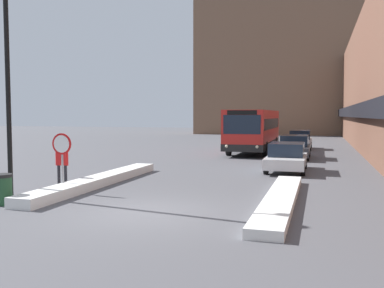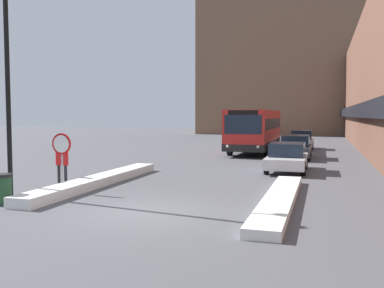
{
  "view_description": "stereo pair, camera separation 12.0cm",
  "coord_description": "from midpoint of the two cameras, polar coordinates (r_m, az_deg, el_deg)",
  "views": [
    {
      "loc": [
        4.74,
        -11.02,
        2.75
      ],
      "look_at": [
        -0.42,
        6.19,
        1.54
      ],
      "focal_mm": 40.0,
      "sensor_mm": 36.0,
      "label": 1
    },
    {
      "loc": [
        4.86,
        -10.99,
        2.75
      ],
      "look_at": [
        -0.42,
        6.19,
        1.54
      ],
      "focal_mm": 40.0,
      "sensor_mm": 36.0,
      "label": 2
    }
  ],
  "objects": [
    {
      "name": "snow_bank_left",
      "position": [
        17.31,
        -12.21,
        -4.79
      ],
      "size": [
        0.9,
        9.41,
        0.34
      ],
      "color": "silver",
      "rests_on": "ground_plane"
    },
    {
      "name": "trash_bin",
      "position": [
        14.43,
        -23.78,
        -5.52
      ],
      "size": [
        0.59,
        0.59,
        0.95
      ],
      "color": "#234C2D",
      "rests_on": "ground_plane"
    },
    {
      "name": "building_backdrop_far",
      "position": [
        64.29,
        12.9,
        10.0
      ],
      "size": [
        26.0,
        8.0,
        19.48
      ],
      "color": "brown",
      "rests_on": "ground_plane"
    },
    {
      "name": "parked_car_back",
      "position": [
        35.81,
        14.5,
        0.55
      ],
      "size": [
        1.82,
        4.26,
        1.52
      ],
      "color": "silver",
      "rests_on": "ground_plane"
    },
    {
      "name": "snow_bank_right",
      "position": [
        13.73,
        11.85,
        -7.22
      ],
      "size": [
        0.9,
        8.55,
        0.26
      ],
      "color": "silver",
      "rests_on": "ground_plane"
    },
    {
      "name": "parked_car_front",
      "position": [
        21.45,
        12.74,
        -1.69
      ],
      "size": [
        1.86,
        4.33,
        1.39
      ],
      "color": "silver",
      "rests_on": "ground_plane"
    },
    {
      "name": "pedestrian",
      "position": [
        17.63,
        -16.75,
        -2.15
      ],
      "size": [
        0.51,
        0.28,
        1.58
      ],
      "rotation": [
        0.0,
        0.0,
        0.2
      ],
      "color": "#232328",
      "rests_on": "ground_plane"
    },
    {
      "name": "stop_sign",
      "position": [
        15.9,
        -16.78,
        -0.73
      ],
      "size": [
        0.76,
        0.08,
        2.11
      ],
      "color": "gray",
      "rests_on": "ground_plane"
    },
    {
      "name": "parked_car_middle",
      "position": [
        28.04,
        13.77,
        -0.38
      ],
      "size": [
        1.91,
        4.6,
        1.48
      ],
      "color": "#38383D",
      "rests_on": "ground_plane"
    },
    {
      "name": "street_lamp",
      "position": [
        15.71,
        -22.5,
        9.82
      ],
      "size": [
        1.46,
        0.36,
        7.33
      ],
      "color": "black",
      "rests_on": "ground_plane"
    },
    {
      "name": "ground_plane",
      "position": [
        12.32,
        -6.39,
        -9.06
      ],
      "size": [
        160.0,
        160.0,
        0.0
      ],
      "primitive_type": "plane",
      "color": "#515156"
    },
    {
      "name": "city_bus",
      "position": [
        32.07,
        8.52,
        1.91
      ],
      "size": [
        2.74,
        10.33,
        3.1
      ],
      "color": "red",
      "rests_on": "ground_plane"
    }
  ]
}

